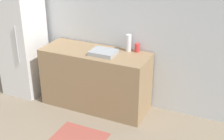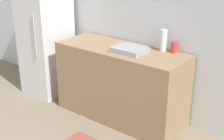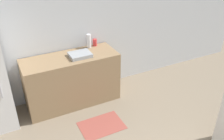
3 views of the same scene
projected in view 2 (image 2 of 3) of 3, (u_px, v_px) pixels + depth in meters
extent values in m
cube|color=silver|center=(154.00, 15.00, 3.75)|extent=(8.00, 0.06, 2.60)
cube|color=silver|center=(46.00, 37.00, 4.52)|extent=(0.60, 0.60, 1.69)
cylinder|color=#B7B7BC|center=(35.00, 35.00, 4.14)|extent=(0.02, 0.02, 0.59)
cube|color=#937551|center=(120.00, 83.00, 3.92)|extent=(1.65, 0.62, 0.93)
cube|color=#9EA3A8|center=(130.00, 50.00, 3.60)|extent=(0.37, 0.30, 0.06)
cylinder|color=silver|center=(163.00, 40.00, 3.61)|extent=(0.08, 0.08, 0.26)
cylinder|color=red|center=(174.00, 47.00, 3.58)|extent=(0.07, 0.07, 0.13)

